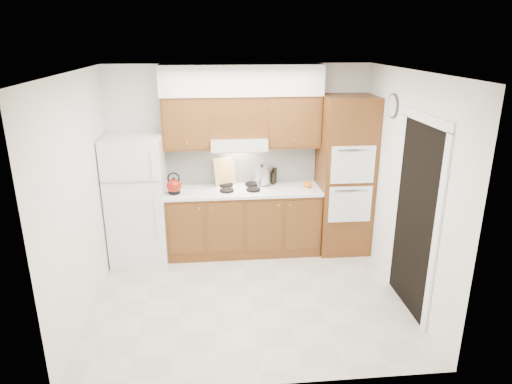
{
  "coord_description": "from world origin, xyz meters",
  "views": [
    {
      "loc": [
        -0.38,
        -4.76,
        2.94
      ],
      "look_at": [
        0.13,
        0.45,
        1.15
      ],
      "focal_mm": 32.0,
      "sensor_mm": 36.0,
      "label": 1
    }
  ],
  "objects_px": {
    "oven_cabinet": "(345,176)",
    "stock_pot": "(262,175)",
    "kettle": "(174,186)",
    "fridge": "(138,199)"
  },
  "relations": [
    {
      "from": "oven_cabinet",
      "to": "stock_pot",
      "type": "xyz_separation_m",
      "value": [
        -1.14,
        0.17,
        -0.01
      ]
    },
    {
      "from": "kettle",
      "to": "stock_pot",
      "type": "relative_size",
      "value": 0.81
    },
    {
      "from": "kettle",
      "to": "stock_pot",
      "type": "bearing_deg",
      "value": 16.88
    },
    {
      "from": "oven_cabinet",
      "to": "kettle",
      "type": "bearing_deg",
      "value": -178.11
    },
    {
      "from": "fridge",
      "to": "oven_cabinet",
      "type": "relative_size",
      "value": 0.78
    },
    {
      "from": "fridge",
      "to": "kettle",
      "type": "xyz_separation_m",
      "value": [
        0.5,
        -0.04,
        0.19
      ]
    },
    {
      "from": "stock_pot",
      "to": "oven_cabinet",
      "type": "bearing_deg",
      "value": -8.67
    },
    {
      "from": "kettle",
      "to": "stock_pot",
      "type": "height_order",
      "value": "stock_pot"
    },
    {
      "from": "oven_cabinet",
      "to": "fridge",
      "type": "bearing_deg",
      "value": -179.3
    },
    {
      "from": "fridge",
      "to": "stock_pot",
      "type": "height_order",
      "value": "fridge"
    }
  ]
}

